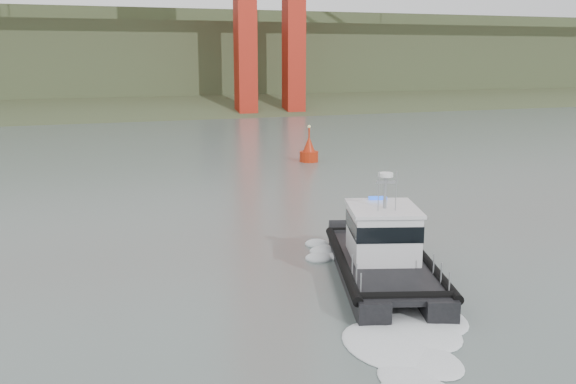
{
  "coord_description": "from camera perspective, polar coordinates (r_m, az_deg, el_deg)",
  "views": [
    {
      "loc": [
        -10.39,
        -22.94,
        9.48
      ],
      "look_at": [
        0.82,
        8.06,
        2.4
      ],
      "focal_mm": 40.0,
      "sensor_mm": 36.0,
      "label": 1
    }
  ],
  "objects": [
    {
      "name": "ground",
      "position": [
        26.91,
        4.24,
        -8.54
      ],
      "size": [
        400.0,
        400.0,
        0.0
      ],
      "primitive_type": "plane",
      "color": "#485652",
      "rests_on": "ground"
    },
    {
      "name": "headlands",
      "position": [
        148.82,
        -16.16,
        10.72
      ],
      "size": [
        500.0,
        105.36,
        27.12
      ],
      "color": "#314226",
      "rests_on": "ground"
    },
    {
      "name": "nav_buoy",
      "position": [
        57.91,
        1.87,
        3.62
      ],
      "size": [
        1.68,
        1.68,
        3.51
      ],
      "color": "#AA240B",
      "rests_on": "ground"
    },
    {
      "name": "patrol_boat",
      "position": [
        27.82,
        8.47,
        -5.32
      ],
      "size": [
        6.41,
        10.55,
        4.82
      ],
      "rotation": [
        0.0,
        0.0,
        -0.3
      ],
      "color": "black",
      "rests_on": "ground"
    }
  ]
}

